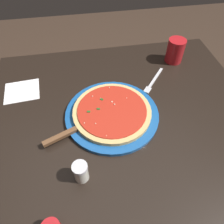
% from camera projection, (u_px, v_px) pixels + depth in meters
% --- Properties ---
extents(ground_plane, '(5.00, 5.00, 0.00)m').
position_uv_depth(ground_plane, '(118.00, 184.00, 1.39)').
color(ground_plane, '#38281E').
extents(restaurant_table, '(1.06, 0.89, 0.75)m').
position_uv_depth(restaurant_table, '(121.00, 130.00, 0.92)').
color(restaurant_table, black).
rests_on(restaurant_table, ground_plane).
extents(serving_plate, '(0.36, 0.36, 0.01)m').
position_uv_depth(serving_plate, '(112.00, 114.00, 0.80)').
color(serving_plate, '#195199').
rests_on(serving_plate, restaurant_table).
extents(pizza, '(0.30, 0.30, 0.02)m').
position_uv_depth(pizza, '(112.00, 111.00, 0.79)').
color(pizza, '#DBB26B').
rests_on(pizza, serving_plate).
extents(pizza_server, '(0.22, 0.12, 0.01)m').
position_uv_depth(pizza_server, '(72.00, 131.00, 0.74)').
color(pizza_server, silver).
rests_on(pizza_server, serving_plate).
extents(cup_tall_drink, '(0.08, 0.08, 0.11)m').
position_uv_depth(cup_tall_drink, '(175.00, 51.00, 0.99)').
color(cup_tall_drink, '#B2191E').
rests_on(cup_tall_drink, restaurant_table).
extents(napkin_folded_right, '(0.15, 0.14, 0.00)m').
position_uv_depth(napkin_folded_right, '(22.00, 91.00, 0.90)').
color(napkin_folded_right, white).
rests_on(napkin_folded_right, restaurant_table).
extents(fork, '(0.13, 0.16, 0.00)m').
position_uv_depth(fork, '(153.00, 81.00, 0.93)').
color(fork, silver).
rests_on(fork, restaurant_table).
extents(parmesan_shaker, '(0.05, 0.05, 0.07)m').
position_uv_depth(parmesan_shaker, '(81.00, 172.00, 0.62)').
color(parmesan_shaker, silver).
rests_on(parmesan_shaker, restaurant_table).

